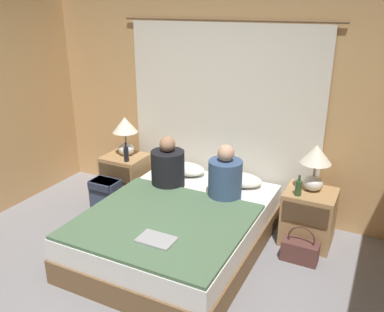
# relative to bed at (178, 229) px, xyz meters

# --- Properties ---
(ground_plane) EXTENTS (16.00, 16.00, 0.00)m
(ground_plane) POSITION_rel_bed_xyz_m (0.00, -0.98, -0.22)
(ground_plane) COLOR gray
(wall_back) EXTENTS (4.58, 0.06, 2.50)m
(wall_back) POSITION_rel_bed_xyz_m (0.00, 1.12, 1.03)
(wall_back) COLOR tan
(wall_back) RESTS_ON ground_plane
(curtain_panel) EXTENTS (2.47, 0.03, 2.16)m
(curtain_panel) POSITION_rel_bed_xyz_m (0.00, 1.06, 0.86)
(curtain_panel) COLOR silver
(curtain_panel) RESTS_ON ground_plane
(bed) EXTENTS (1.55, 2.01, 0.44)m
(bed) POSITION_rel_bed_xyz_m (0.00, 0.00, 0.00)
(bed) COLOR brown
(bed) RESTS_ON ground_plane
(nightstand_left) EXTENTS (0.50, 0.46, 0.56)m
(nightstand_left) POSITION_rel_bed_xyz_m (-1.12, 0.70, 0.07)
(nightstand_left) COLOR #A87F51
(nightstand_left) RESTS_ON ground_plane
(nightstand_right) EXTENTS (0.50, 0.46, 0.56)m
(nightstand_right) POSITION_rel_bed_xyz_m (1.12, 0.70, 0.07)
(nightstand_right) COLOR #A87F51
(nightstand_right) RESTS_ON ground_plane
(lamp_left) EXTENTS (0.30, 0.30, 0.48)m
(lamp_left) POSITION_rel_bed_xyz_m (-1.12, 0.75, 0.65)
(lamp_left) COLOR silver
(lamp_left) RESTS_ON nightstand_left
(lamp_right) EXTENTS (0.30, 0.30, 0.48)m
(lamp_right) POSITION_rel_bed_xyz_m (1.12, 0.75, 0.65)
(lamp_right) COLOR silver
(lamp_right) RESTS_ON nightstand_right
(pillow_left) EXTENTS (0.49, 0.32, 0.12)m
(pillow_left) POSITION_rel_bed_xyz_m (-0.34, 0.81, 0.28)
(pillow_left) COLOR silver
(pillow_left) RESTS_ON bed
(pillow_right) EXTENTS (0.49, 0.32, 0.12)m
(pillow_right) POSITION_rel_bed_xyz_m (0.34, 0.81, 0.28)
(pillow_right) COLOR silver
(pillow_right) RESTS_ON bed
(blanket_on_bed) EXTENTS (1.49, 1.38, 0.03)m
(blanket_on_bed) POSITION_rel_bed_xyz_m (0.00, -0.29, 0.24)
(blanket_on_bed) COLOR #4C6B4C
(blanket_on_bed) RESTS_ON bed
(person_left_in_bed) EXTENTS (0.36, 0.36, 0.56)m
(person_left_in_bed) POSITION_rel_bed_xyz_m (-0.36, 0.44, 0.45)
(person_left_in_bed) COLOR black
(person_left_in_bed) RESTS_ON bed
(person_right_in_bed) EXTENTS (0.34, 0.34, 0.57)m
(person_right_in_bed) POSITION_rel_bed_xyz_m (0.31, 0.44, 0.45)
(person_right_in_bed) COLOR #38517A
(person_right_in_bed) RESTS_ON bed
(beer_bottle_on_left_stand) EXTENTS (0.06, 0.06, 0.23)m
(beer_bottle_on_left_stand) POSITION_rel_bed_xyz_m (-1.00, 0.57, 0.44)
(beer_bottle_on_left_stand) COLOR black
(beer_bottle_on_left_stand) RESTS_ON nightstand_left
(beer_bottle_on_right_stand) EXTENTS (0.07, 0.07, 0.21)m
(beer_bottle_on_right_stand) POSITION_rel_bed_xyz_m (1.02, 0.57, 0.43)
(beer_bottle_on_right_stand) COLOR #2D4C28
(beer_bottle_on_right_stand) RESTS_ON nightstand_right
(laptop_on_bed) EXTENTS (0.31, 0.21, 0.02)m
(laptop_on_bed) POSITION_rel_bed_xyz_m (0.13, -0.61, 0.26)
(laptop_on_bed) COLOR #9EA0A5
(laptop_on_bed) RESTS_ON blanket_on_bed
(backpack_on_floor) EXTENTS (0.33, 0.24, 0.41)m
(backpack_on_floor) POSITION_rel_bed_xyz_m (-1.12, 0.29, 0.01)
(backpack_on_floor) COLOR #333D56
(backpack_on_floor) RESTS_ON ground_plane
(handbag_on_floor) EXTENTS (0.34, 0.17, 0.37)m
(handbag_on_floor) POSITION_rel_bed_xyz_m (1.14, 0.33, -0.10)
(handbag_on_floor) COLOR brown
(handbag_on_floor) RESTS_ON ground_plane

